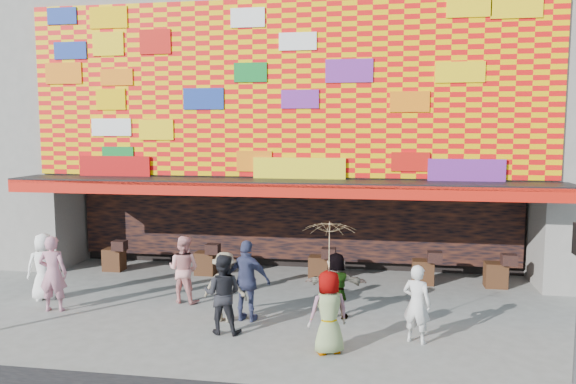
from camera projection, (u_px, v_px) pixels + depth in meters
The scene contains 12 objects.
ground at pixel (251, 332), 12.31m from camera, with size 90.00×90.00×0.00m, color slate.
shop_building at pixel (303, 106), 19.74m from camera, with size 15.20×9.40×10.00m.
ped_a at pixel (44, 267), 14.60m from camera, with size 0.86×0.56×1.75m, color white.
ped_b at pixel (53, 274), 13.67m from camera, with size 0.68×0.45×1.87m, color #BB798C.
ped_c at pixel (223, 294), 12.20m from camera, with size 0.85×0.66×1.75m, color black.
ped_d at pixel (225, 287), 12.97m from camera, with size 1.05×0.60×1.62m, color gray.
ped_e at pixel (247, 281), 12.96m from camera, with size 1.11×0.46×1.90m, color #3A3F66.
ped_f at pixel (336, 285), 13.18m from camera, with size 1.46×0.46×1.57m, color gray.
ped_g at pixel (329, 312), 11.08m from camera, with size 0.82×0.53×1.67m, color gray.
ped_h at pixel (417, 304), 11.64m from camera, with size 0.60×0.40×1.66m, color silver.
ped_i at pixel (184, 269), 14.38m from camera, with size 0.84×0.65×1.73m, color pink.
parasol at pixel (329, 245), 10.93m from camera, with size 1.12×1.14×1.91m.
Camera 1 is at (2.77, -11.59, 4.44)m, focal length 35.00 mm.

